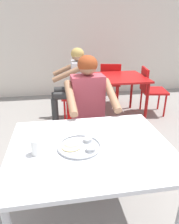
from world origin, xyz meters
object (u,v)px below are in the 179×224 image
(chair_foreground, at_px, (86,119))
(table_background_red, at_px, (120,82))
(chair_red_left, at_px, (80,93))
(diner_foreground, at_px, (89,106))
(thali_tray, at_px, (80,146))
(chair_red_right, at_px, (150,87))
(table_foreground, at_px, (90,154))
(patron_background, at_px, (72,79))
(chair_red_far, at_px, (110,81))
(drinking_cup, at_px, (36,146))

(chair_foreground, relative_size, table_background_red, 1.00)
(chair_red_left, bearing_deg, diner_foreground, -92.43)
(thali_tray, bearing_deg, table_background_red, 65.72)
(thali_tray, relative_size, table_background_red, 0.36)
(diner_foreground, xyz_separation_m, chair_red_right, (1.32, 1.35, -0.26))
(table_foreground, bearing_deg, table_background_red, 67.39)
(diner_foreground, relative_size, patron_background, 1.04)
(chair_red_far, bearing_deg, thali_tray, -109.16)
(drinking_cup, bearing_deg, chair_red_right, 49.92)
(table_foreground, relative_size, drinking_cup, 10.44)
(chair_red_right, distance_m, patron_background, 1.40)
(drinking_cup, relative_size, diner_foreground, 0.09)
(chair_red_left, xyz_separation_m, patron_background, (-0.12, 0.01, 0.25))
(thali_tray, xyz_separation_m, chair_red_left, (0.25, 2.04, -0.29))
(chair_foreground, relative_size, chair_red_far, 0.99)
(table_foreground, height_order, patron_background, patron_background)
(thali_tray, bearing_deg, patron_background, 86.41)
(thali_tray, xyz_separation_m, table_background_red, (0.92, 2.04, -0.12))
(table_background_red, xyz_separation_m, patron_background, (-0.79, 0.00, 0.08))
(thali_tray, relative_size, drinking_cup, 2.81)
(table_foreground, bearing_deg, thali_tray, -172.39)
(table_background_red, bearing_deg, chair_red_right, 6.60)
(chair_foreground, height_order, chair_red_right, chair_foreground)
(chair_red_left, relative_size, patron_background, 0.67)
(thali_tray, height_order, patron_background, patron_background)
(table_foreground, height_order, chair_red_far, chair_red_far)
(chair_foreground, distance_m, patron_background, 1.09)
(drinking_cup, distance_m, chair_red_left, 2.16)
(table_background_red, bearing_deg, thali_tray, -114.28)
(chair_red_left, bearing_deg, chair_red_right, 3.24)
(thali_tray, height_order, chair_foreground, chair_foreground)
(thali_tray, distance_m, chair_foreground, 1.02)
(thali_tray, distance_m, drinking_cup, 0.29)
(drinking_cup, height_order, patron_background, patron_background)
(table_background_red, bearing_deg, chair_red_left, -179.74)
(chair_red_far, bearing_deg, table_foreground, -107.74)
(thali_tray, relative_size, diner_foreground, 0.24)
(thali_tray, height_order, table_background_red, thali_tray)
(drinking_cup, height_order, chair_red_left, drinking_cup)
(table_foreground, relative_size, chair_red_far, 1.34)
(chair_red_left, xyz_separation_m, chair_red_right, (1.26, 0.07, 0.02))
(diner_foreground, relative_size, table_background_red, 1.48)
(chair_red_right, bearing_deg, table_background_red, -173.40)
(chair_foreground, distance_m, chair_red_far, 1.79)
(drinking_cup, distance_m, chair_red_far, 2.91)
(diner_foreground, height_order, patron_background, diner_foreground)
(table_background_red, relative_size, patron_background, 0.70)
(drinking_cup, height_order, chair_red_right, drinking_cup)
(drinking_cup, distance_m, patron_background, 2.12)
(drinking_cup, bearing_deg, patron_background, 78.65)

